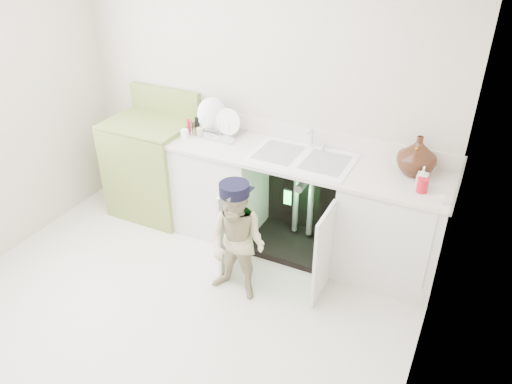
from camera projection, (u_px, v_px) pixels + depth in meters
ground at (171, 312)px, 3.82m from camera, size 3.50×3.50×0.00m
room_shell at (154, 168)px, 3.18m from camera, size 6.00×5.50×1.26m
counter_run at (302, 203)px, 4.29m from camera, size 2.44×1.02×1.21m
avocado_stove at (154, 166)px, 4.85m from camera, size 0.77×0.65×1.19m
repair_worker at (237, 242)px, 3.75m from camera, size 0.50×0.64×0.99m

